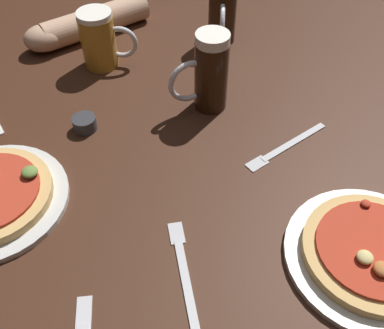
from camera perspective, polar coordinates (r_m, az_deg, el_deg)
The scene contains 9 objects.
ground_plane at distance 0.88m, azimuth -0.00°, elevation -1.55°, with size 2.40×2.40×0.03m, color #3D2114.
pizza_plate_near at distance 0.80m, azimuth 21.88°, elevation -10.48°, with size 0.28×0.28×0.05m.
beer_mug_dark at distance 0.97m, azimuth 2.18°, elevation 11.57°, with size 0.13×0.07×0.18m.
beer_mug_amber at distance 1.13m, azimuth -11.66°, elevation 15.32°, with size 0.13×0.09×0.14m.
beer_mug_pale at distance 1.20m, azimuth 3.89°, elevation 18.79°, with size 0.08×0.12×0.17m.
ramekin_sauce at distance 0.98m, azimuth -13.53°, elevation 5.13°, with size 0.05×0.05×0.03m, color #333338.
fork_left at distance 0.74m, azimuth -0.88°, elevation -14.11°, with size 0.07×0.23×0.01m.
fork_spare at distance 0.94m, azimuth 11.83°, elevation 2.27°, with size 0.21×0.07×0.01m.
diner_arm at distance 1.27m, azimuth -13.72°, elevation 16.87°, with size 0.34×0.13×0.07m.
Camera 1 is at (-0.24, -0.53, 0.65)m, focal length 41.85 mm.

